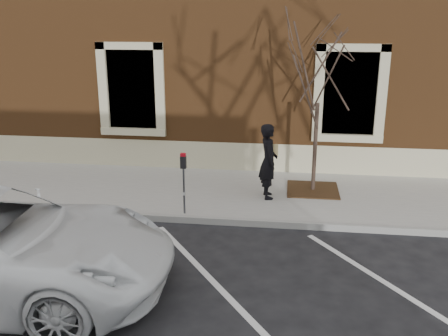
# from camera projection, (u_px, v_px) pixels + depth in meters

# --- Properties ---
(ground) EXTENTS (120.00, 120.00, 0.00)m
(ground) POSITION_uv_depth(u_px,v_px,m) (220.00, 223.00, 11.04)
(ground) COLOR #28282B
(ground) RESTS_ON ground
(sidewalk_near) EXTENTS (40.00, 3.50, 0.15)m
(sidewalk_near) POSITION_uv_depth(u_px,v_px,m) (230.00, 193.00, 12.67)
(sidewalk_near) COLOR #BAB7AF
(sidewalk_near) RESTS_ON ground
(curb_near) EXTENTS (40.00, 0.12, 0.15)m
(curb_near) POSITION_uv_depth(u_px,v_px,m) (220.00, 221.00, 10.97)
(curb_near) COLOR #9E9E99
(curb_near) RESTS_ON ground
(parking_stripes) EXTENTS (28.00, 4.40, 0.01)m
(parking_stripes) POSITION_uv_depth(u_px,v_px,m) (204.00, 272.00, 8.96)
(parking_stripes) COLOR silver
(parking_stripes) RESTS_ON ground
(building_civic) EXTENTS (40.00, 8.62, 8.00)m
(building_civic) POSITION_uv_depth(u_px,v_px,m) (251.00, 27.00, 17.18)
(building_civic) COLOR brown
(building_civic) RESTS_ON ground
(man) EXTENTS (0.57, 0.74, 1.82)m
(man) POSITION_uv_depth(u_px,v_px,m) (268.00, 161.00, 11.94)
(man) COLOR black
(man) RESTS_ON sidewalk_near
(parking_meter) EXTENTS (0.13, 0.10, 1.40)m
(parking_meter) POSITION_uv_depth(u_px,v_px,m) (184.00, 172.00, 10.92)
(parking_meter) COLOR #595B60
(parking_meter) RESTS_ON sidewalk_near
(tree_grate) EXTENTS (1.28, 1.28, 0.03)m
(tree_grate) POSITION_uv_depth(u_px,v_px,m) (313.00, 190.00, 12.66)
(tree_grate) COLOR #412715
(tree_grate) RESTS_ON sidewalk_near
(sapling) EXTENTS (2.44, 2.44, 4.06)m
(sapling) POSITION_uv_depth(u_px,v_px,m) (319.00, 77.00, 11.82)
(sapling) COLOR #3F2F26
(sapling) RESTS_ON sidewalk_near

